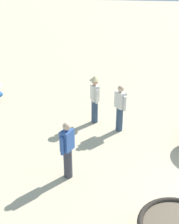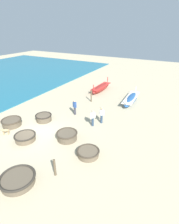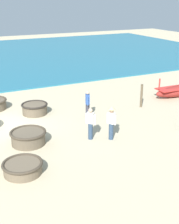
{
  "view_description": "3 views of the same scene",
  "coord_description": "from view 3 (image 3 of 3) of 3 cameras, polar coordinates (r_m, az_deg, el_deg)",
  "views": [
    {
      "loc": [
        -5.47,
        2.83,
        5.05
      ],
      "look_at": [
        2.9,
        4.09,
        0.9
      ],
      "focal_mm": 50.0,
      "sensor_mm": 36.0,
      "label": 1
    },
    {
      "loc": [
        9.77,
        -8.89,
        8.14
      ],
      "look_at": [
        2.96,
        3.64,
        1.06
      ],
      "focal_mm": 28.0,
      "sensor_mm": 36.0,
      "label": 2
    },
    {
      "loc": [
        15.71,
        -2.93,
        6.45
      ],
      "look_at": [
        2.45,
        3.69,
        0.95
      ],
      "focal_mm": 50.0,
      "sensor_mm": 36.0,
      "label": 3
    }
  ],
  "objects": [
    {
      "name": "coracle_far_right",
      "position": [
        18.41,
        -10.0,
        0.67
      ],
      "size": [
        1.53,
        1.53,
        0.63
      ],
      "color": "brown",
      "rests_on": "ground"
    },
    {
      "name": "coracle_front_right",
      "position": [
        12.5,
        -12.13,
        -9.84
      ],
      "size": [
        1.6,
        1.6,
        0.47
      ],
      "color": "brown",
      "rests_on": "ground"
    },
    {
      "name": "sea",
      "position": [
        37.02,
        -15.53,
        9.69
      ],
      "size": [
        28.0,
        52.0,
        0.1
      ],
      "primitive_type": "cube",
      "color": "teal",
      "rests_on": "ground"
    },
    {
      "name": "fisherman_standing_left",
      "position": [
        14.75,
        0.18,
        -2.0
      ],
      "size": [
        0.41,
        0.39,
        1.57
      ],
      "color": "#2D425B",
      "rests_on": "ground"
    },
    {
      "name": "mooring_post_inland",
      "position": [
        19.42,
        9.48,
        2.94
      ],
      "size": [
        0.14,
        0.14,
        1.45
      ],
      "primitive_type": "cylinder",
      "color": "brown",
      "rests_on": "ground"
    },
    {
      "name": "fisherman_crouching",
      "position": [
        17.43,
        -0.35,
        1.58
      ],
      "size": [
        0.5,
        0.33,
        1.57
      ],
      "color": "#383842",
      "rests_on": "ground"
    },
    {
      "name": "ground_plane",
      "position": [
        17.24,
        -14.77,
        -2.32
      ],
      "size": [
        80.0,
        80.0,
        0.0
      ],
      "primitive_type": "plane",
      "color": "#C6B793"
    },
    {
      "name": "fisherman_hauling",
      "position": [
        14.72,
        4.01,
        -1.59
      ],
      "size": [
        0.49,
        0.36,
        1.67
      ],
      "color": "#2D425B",
      "rests_on": "ground"
    },
    {
      "name": "coracle_far_left",
      "position": [
        14.75,
        -11.13,
        -4.49
      ],
      "size": [
        1.69,
        1.69,
        0.64
      ],
      "color": "brown",
      "rests_on": "ground"
    }
  ]
}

